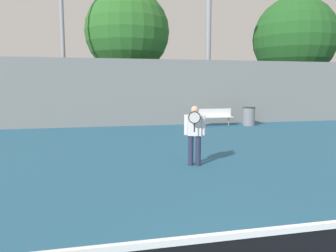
{
  "coord_description": "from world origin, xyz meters",
  "views": [
    {
      "loc": [
        -1.64,
        -2.08,
        2.12
      ],
      "look_at": [
        0.44,
        7.2,
        0.91
      ],
      "focal_mm": 35.0,
      "sensor_mm": 36.0,
      "label": 1
    }
  ],
  "objects_px": {
    "bench_courtside_near": "(215,115)",
    "light_pole_near_left": "(209,20)",
    "tree_green_broad": "(294,39)",
    "tennis_player": "(195,132)",
    "trash_bin": "(249,116)",
    "tree_green_tall": "(127,32)",
    "light_pole_far_right": "(62,18)"
  },
  "relations": [
    {
      "from": "tennis_player",
      "to": "light_pole_near_left",
      "type": "height_order",
      "value": "light_pole_near_left"
    },
    {
      "from": "bench_courtside_near",
      "to": "light_pole_far_right",
      "type": "bearing_deg",
      "value": 168.12
    },
    {
      "from": "tree_green_broad",
      "to": "bench_courtside_near",
      "type": "bearing_deg",
      "value": -147.66
    },
    {
      "from": "light_pole_far_right",
      "to": "tree_green_broad",
      "type": "bearing_deg",
      "value": 11.9
    },
    {
      "from": "tennis_player",
      "to": "tree_green_broad",
      "type": "height_order",
      "value": "tree_green_broad"
    },
    {
      "from": "tennis_player",
      "to": "trash_bin",
      "type": "xyz_separation_m",
      "value": [
        5.27,
        7.49,
        -0.4
      ]
    },
    {
      "from": "tennis_player",
      "to": "bench_courtside_near",
      "type": "xyz_separation_m",
      "value": [
        3.5,
        7.69,
        -0.32
      ]
    },
    {
      "from": "bench_courtside_near",
      "to": "trash_bin",
      "type": "xyz_separation_m",
      "value": [
        1.77,
        -0.2,
        -0.08
      ]
    },
    {
      "from": "tennis_player",
      "to": "tree_green_broad",
      "type": "relative_size",
      "value": 0.2
    },
    {
      "from": "light_pole_near_left",
      "to": "trash_bin",
      "type": "xyz_separation_m",
      "value": [
        1.7,
        -1.65,
        -5.1
      ]
    },
    {
      "from": "bench_courtside_near",
      "to": "light_pole_far_right",
      "type": "height_order",
      "value": "light_pole_far_right"
    },
    {
      "from": "tree_green_broad",
      "to": "light_pole_far_right",
      "type": "bearing_deg",
      "value": -168.1
    },
    {
      "from": "bench_courtside_near",
      "to": "light_pole_near_left",
      "type": "xyz_separation_m",
      "value": [
        0.08,
        1.45,
        5.03
      ]
    },
    {
      "from": "light_pole_far_right",
      "to": "tree_green_tall",
      "type": "distance_m",
      "value": 4.02
    },
    {
      "from": "bench_courtside_near",
      "to": "tree_green_broad",
      "type": "height_order",
      "value": "tree_green_broad"
    },
    {
      "from": "trash_bin",
      "to": "tree_green_tall",
      "type": "bearing_deg",
      "value": 146.41
    },
    {
      "from": "bench_courtside_near",
      "to": "tree_green_broad",
      "type": "bearing_deg",
      "value": 32.34
    },
    {
      "from": "light_pole_far_right",
      "to": "tree_green_broad",
      "type": "height_order",
      "value": "light_pole_far_right"
    },
    {
      "from": "light_pole_near_left",
      "to": "trash_bin",
      "type": "height_order",
      "value": "light_pole_near_left"
    },
    {
      "from": "light_pole_far_right",
      "to": "trash_bin",
      "type": "bearing_deg",
      "value": -10.85
    },
    {
      "from": "trash_bin",
      "to": "bench_courtside_near",
      "type": "bearing_deg",
      "value": 173.57
    },
    {
      "from": "bench_courtside_near",
      "to": "light_pole_far_right",
      "type": "relative_size",
      "value": 0.21
    },
    {
      "from": "tree_green_tall",
      "to": "tree_green_broad",
      "type": "xyz_separation_m",
      "value": [
        11.52,
        1.04,
        0.1
      ]
    },
    {
      "from": "tree_green_broad",
      "to": "light_pole_near_left",
      "type": "bearing_deg",
      "value": -156.1
    },
    {
      "from": "light_pole_near_left",
      "to": "tree_green_tall",
      "type": "distance_m",
      "value": 4.73
    },
    {
      "from": "light_pole_near_left",
      "to": "trash_bin",
      "type": "distance_m",
      "value": 5.62
    },
    {
      "from": "tree_green_broad",
      "to": "tree_green_tall",
      "type": "bearing_deg",
      "value": -174.83
    },
    {
      "from": "tennis_player",
      "to": "tree_green_tall",
      "type": "relative_size",
      "value": 0.21
    },
    {
      "from": "light_pole_near_left",
      "to": "light_pole_far_right",
      "type": "height_order",
      "value": "light_pole_near_left"
    },
    {
      "from": "tennis_player",
      "to": "trash_bin",
      "type": "distance_m",
      "value": 9.17
    },
    {
      "from": "bench_courtside_near",
      "to": "tree_green_broad",
      "type": "relative_size",
      "value": 0.22
    },
    {
      "from": "tennis_player",
      "to": "tree_green_tall",
      "type": "distance_m",
      "value": 12.15
    }
  ]
}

